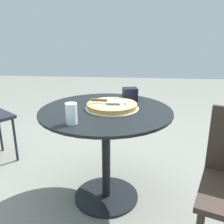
{
  "coord_description": "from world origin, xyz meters",
  "views": [
    {
      "loc": [
        1.61,
        0.19,
        1.22
      ],
      "look_at": [
        -0.03,
        0.04,
        0.68
      ],
      "focal_mm": 40.22,
      "sensor_mm": 36.0,
      "label": 1
    }
  ],
  "objects_px": {
    "napkin_dispenser": "(130,94)",
    "pizza_on_tray": "(112,106)",
    "pizza_server": "(107,101)",
    "patio_table": "(106,134)",
    "drinking_cup": "(71,114)"
  },
  "relations": [
    {
      "from": "patio_table",
      "to": "drinking_cup",
      "type": "xyz_separation_m",
      "value": [
        0.28,
        -0.16,
        0.24
      ]
    },
    {
      "from": "pizza_on_tray",
      "to": "pizza_server",
      "type": "distance_m",
      "value": 0.06
    },
    {
      "from": "napkin_dispenser",
      "to": "drinking_cup",
      "type": "bearing_deg",
      "value": 44.94
    },
    {
      "from": "patio_table",
      "to": "pizza_server",
      "type": "height_order",
      "value": "pizza_server"
    },
    {
      "from": "pizza_server",
      "to": "pizza_on_tray",
      "type": "bearing_deg",
      "value": 118.19
    },
    {
      "from": "pizza_on_tray",
      "to": "pizza_server",
      "type": "height_order",
      "value": "pizza_server"
    },
    {
      "from": "pizza_on_tray",
      "to": "pizza_server",
      "type": "bearing_deg",
      "value": -61.81
    },
    {
      "from": "pizza_on_tray",
      "to": "patio_table",
      "type": "bearing_deg",
      "value": -49.69
    },
    {
      "from": "pizza_on_tray",
      "to": "napkin_dispenser",
      "type": "xyz_separation_m",
      "value": [
        -0.2,
        0.12,
        0.03
      ]
    },
    {
      "from": "napkin_dispenser",
      "to": "pizza_on_tray",
      "type": "bearing_deg",
      "value": 46.28
    },
    {
      "from": "pizza_server",
      "to": "napkin_dispenser",
      "type": "height_order",
      "value": "napkin_dispenser"
    },
    {
      "from": "patio_table",
      "to": "pizza_server",
      "type": "distance_m",
      "value": 0.24
    },
    {
      "from": "patio_table",
      "to": "drinking_cup",
      "type": "distance_m",
      "value": 0.41
    },
    {
      "from": "pizza_on_tray",
      "to": "drinking_cup",
      "type": "xyz_separation_m",
      "value": [
        0.32,
        -0.2,
        0.04
      ]
    },
    {
      "from": "pizza_server",
      "to": "patio_table",
      "type": "bearing_deg",
      "value": -16.23
    }
  ]
}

